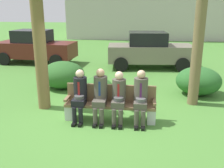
{
  "coord_description": "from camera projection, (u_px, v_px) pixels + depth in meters",
  "views": [
    {
      "loc": [
        1.09,
        -6.1,
        2.82
      ],
      "look_at": [
        0.3,
        0.31,
        0.85
      ],
      "focal_mm": 41.14,
      "sensor_mm": 36.0,
      "label": 1
    }
  ],
  "objects": [
    {
      "name": "seated_man_leftmost",
      "position": [
        80.0,
        93.0,
        6.44
      ],
      "size": [
        0.34,
        0.72,
        1.31
      ],
      "color": "black",
      "rests_on": "ground"
    },
    {
      "name": "park_bench",
      "position": [
        110.0,
        103.0,
        6.56
      ],
      "size": [
        2.29,
        0.44,
        0.9
      ],
      "color": "brown",
      "rests_on": "ground"
    },
    {
      "name": "seated_man_rightmost",
      "position": [
        141.0,
        95.0,
        6.26
      ],
      "size": [
        0.34,
        0.72,
        1.34
      ],
      "color": "#4C473D",
      "rests_on": "ground"
    },
    {
      "name": "seated_man_centerleft",
      "position": [
        100.0,
        93.0,
        6.38
      ],
      "size": [
        0.34,
        0.72,
        1.35
      ],
      "color": "#4C473D",
      "rests_on": "ground"
    },
    {
      "name": "parked_car_near",
      "position": [
        36.0,
        47.0,
        12.99
      ],
      "size": [
        4.0,
        1.93,
        1.68
      ],
      "color": "#591E19",
      "rests_on": "ground"
    },
    {
      "name": "shrub_mid_lawn",
      "position": [
        97.0,
        87.0,
        8.19
      ],
      "size": [
        1.05,
        0.97,
        0.66
      ],
      "primitive_type": "ellipsoid",
      "color": "#346A2A",
      "rests_on": "ground"
    },
    {
      "name": "shrub_near_bench",
      "position": [
        63.0,
        75.0,
        9.12
      ],
      "size": [
        1.53,
        1.4,
        0.96
      ],
      "primitive_type": "ellipsoid",
      "color": "#2D6026",
      "rests_on": "ground"
    },
    {
      "name": "shrub_far_lawn",
      "position": [
        198.0,
        81.0,
        8.45
      ],
      "size": [
        1.47,
        1.34,
        0.92
      ],
      "primitive_type": "ellipsoid",
      "color": "#2B6429",
      "rests_on": "ground"
    },
    {
      "name": "parked_car_far",
      "position": [
        150.0,
        50.0,
        11.99
      ],
      "size": [
        4.03,
        2.0,
        1.68
      ],
      "color": "slate",
      "rests_on": "ground"
    },
    {
      "name": "ground_plane",
      "position": [
        99.0,
        118.0,
        6.75
      ],
      "size": [
        80.0,
        80.0,
        0.0
      ],
      "primitive_type": "plane",
      "color": "#498134"
    },
    {
      "name": "seated_man_centerright",
      "position": [
        119.0,
        95.0,
        6.32
      ],
      "size": [
        0.34,
        0.72,
        1.29
      ],
      "color": "#4C473D",
      "rests_on": "ground"
    }
  ]
}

